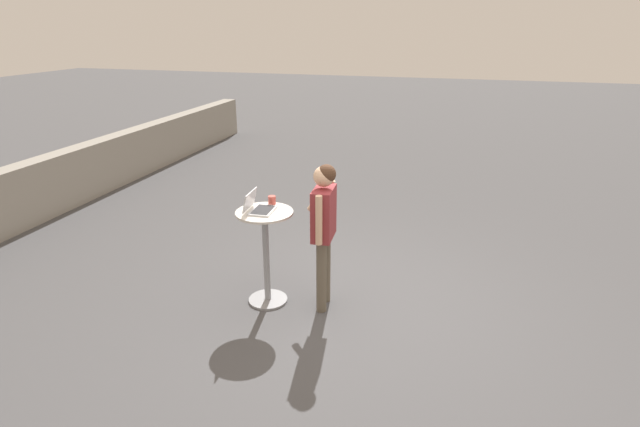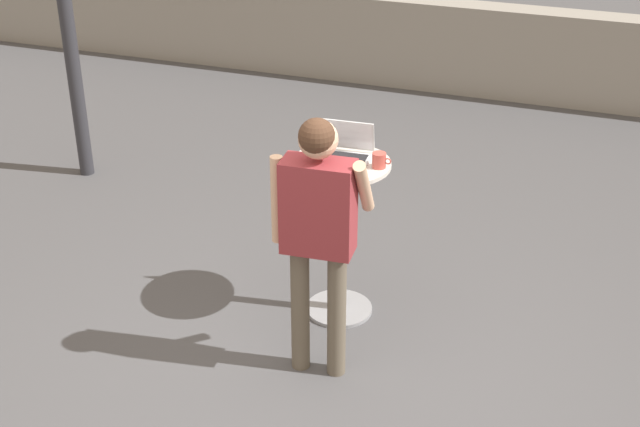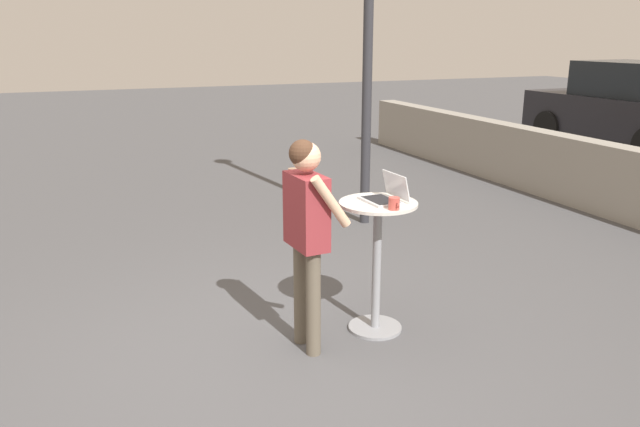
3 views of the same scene
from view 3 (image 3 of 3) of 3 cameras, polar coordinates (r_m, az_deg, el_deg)
ground_plane at (r=4.80m, az=-4.18°, el=-13.06°), size 50.00×50.00×0.00m
cafe_table at (r=4.98m, az=5.23°, el=-3.53°), size 0.62×0.62×1.08m
laptop at (r=4.88m, az=6.02°, el=1.66°), size 0.35×0.30×0.22m
coffee_mug at (r=4.64m, az=6.79°, el=0.91°), size 0.12×0.08×0.09m
standing_person at (r=4.55m, az=-1.26°, el=-0.64°), size 0.54×0.38×1.62m
parked_car_near_street at (r=14.42m, az=26.65°, el=8.73°), size 4.25×2.00×1.80m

